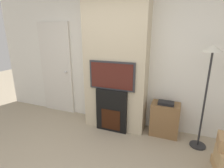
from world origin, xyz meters
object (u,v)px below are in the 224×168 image
at_px(floor_lamp, 210,71).
at_px(television, 112,76).
at_px(media_stand, 165,119).
at_px(fireplace, 112,110).

bearing_deg(floor_lamp, television, -178.30).
xyz_separation_m(television, media_stand, (0.96, 0.21, -0.78)).
bearing_deg(fireplace, floor_lamp, 1.62).
xyz_separation_m(fireplace, television, (0.00, -0.00, 0.68)).
height_order(fireplace, television, television).
distance_m(television, floor_lamp, 1.55).
relative_size(television, floor_lamp, 0.51).
xyz_separation_m(floor_lamp, media_stand, (-0.58, 0.17, -0.98)).
height_order(television, media_stand, television).
height_order(fireplace, floor_lamp, floor_lamp).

